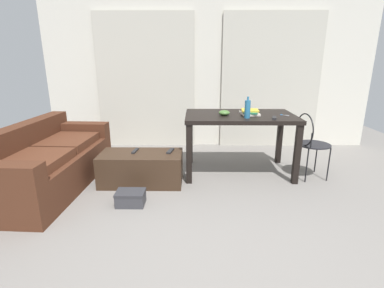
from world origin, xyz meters
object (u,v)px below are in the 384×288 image
coffee_table (141,168)px  shoebox (131,198)px  wire_chair (309,139)px  bowl (224,113)px  couch (47,163)px  scissors (284,115)px  bottle_near (247,109)px  book_stack (250,112)px  tv_remote_primary (170,151)px  craft_table (240,122)px  tv_remote_on_table (274,118)px  tv_remote_secondary (135,151)px

coffee_table → shoebox: size_ratio=3.31×
wire_chair → bowl: bearing=174.1°
couch → scissors: (2.87, 0.46, 0.49)m
scissors → bottle_near: bearing=-159.3°
book_stack → shoebox: (-1.38, -0.95, -0.75)m
wire_chair → book_stack: (-0.73, 0.18, 0.31)m
tv_remote_primary → shoebox: size_ratio=0.63×
book_stack → scissors: book_stack is taller
bottle_near → scissors: size_ratio=2.49×
tv_remote_primary → shoebox: bearing=-109.5°
craft_table → shoebox: 1.69m
couch → tv_remote_on_table: tv_remote_on_table is taller
craft_table → bottle_near: bearing=-78.4°
bowl → shoebox: size_ratio=0.47×
wire_chair → tv_remote_on_table: wire_chair is taller
scissors → tv_remote_secondary: (-1.86, -0.26, -0.40)m
wire_chair → book_stack: bearing=165.8°
tv_remote_secondary → scissors: bearing=13.4°
coffee_table → craft_table: (1.24, 0.38, 0.50)m
couch → wire_chair: 3.21m
tv_remote_secondary → tv_remote_on_table: bearing=6.1°
tv_remote_on_table → bottle_near: bearing=-175.5°
scissors → tv_remote_primary: (-1.43, -0.26, -0.40)m
coffee_table → book_stack: size_ratio=3.19×
craft_table → bottle_near: 0.32m
couch → book_stack: 2.56m
bowl → tv_remote_primary: bowl is taller
bowl → tv_remote_primary: size_ratio=0.75×
coffee_table → book_stack: book_stack is taller
book_stack → tv_remote_secondary: book_stack is taller
craft_table → wire_chair: (0.85, -0.19, -0.17)m
wire_chair → coffee_table: bearing=-174.6°
craft_table → wire_chair: size_ratio=1.66×
bowl → shoebox: bearing=-139.9°
tv_remote_on_table → tv_remote_secondary: tv_remote_on_table is taller
scissors → coffee_table: bearing=-169.5°
wire_chair → tv_remote_on_table: size_ratio=5.87×
coffee_table → tv_remote_on_table: bearing=3.1°
bowl → book_stack: same height
couch → bottle_near: bearing=6.5°
book_stack → scissors: 0.43m
coffee_table → shoebox: coffee_table is taller
couch → book_stack: bearing=11.7°
shoebox → bowl: bearing=40.1°
couch → scissors: size_ratio=18.61×
wire_chair → scissors: size_ratio=8.15×
book_stack → tv_remote_primary: book_stack is taller
book_stack → shoebox: book_stack is taller
tv_remote_on_table → bowl: bearing=173.5°
craft_table → bowl: (-0.21, -0.07, 0.13)m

